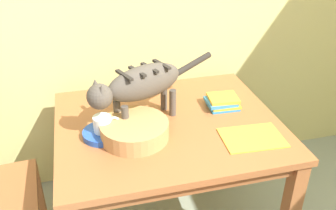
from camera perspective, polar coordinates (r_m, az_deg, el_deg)
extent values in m
cube|color=#A05D32|center=(1.91, 0.00, -3.07)|extent=(1.13, 0.94, 0.03)
cube|color=brown|center=(1.94, 0.00, -4.38)|extent=(1.05, 0.86, 0.07)
cube|color=#A05D32|center=(2.42, -14.50, -6.68)|extent=(0.07, 0.07, 0.69)
cube|color=#A05D32|center=(2.59, 8.76, -3.46)|extent=(0.07, 0.07, 0.69)
ellipsoid|color=#50483D|center=(1.81, -3.59, 3.57)|extent=(0.43, 0.28, 0.17)
cube|color=#2C2722|center=(1.84, -0.99, 6.27)|extent=(0.07, 0.13, 0.01)
cube|color=#2C2722|center=(1.80, -2.84, 5.73)|extent=(0.07, 0.13, 0.01)
cube|color=#2C2722|center=(1.77, -4.76, 5.16)|extent=(0.07, 0.13, 0.01)
cube|color=#2C2722|center=(1.73, -6.75, 4.57)|extent=(0.07, 0.13, 0.01)
cylinder|color=#50483D|center=(1.79, -6.57, -2.27)|extent=(0.04, 0.04, 0.15)
cylinder|color=#50483D|center=(1.85, -7.80, -1.25)|extent=(0.04, 0.04, 0.15)
cylinder|color=#50483D|center=(1.93, 0.72, 0.36)|extent=(0.04, 0.04, 0.15)
cylinder|color=#50483D|center=(1.98, -0.63, 1.24)|extent=(0.04, 0.04, 0.15)
sphere|color=#50483D|center=(1.71, -10.47, 1.28)|extent=(0.12, 0.12, 0.12)
cone|color=#50483D|center=(1.66, -10.10, 2.40)|extent=(0.04, 0.04, 0.05)
cone|color=#50483D|center=(1.72, -11.12, 3.20)|extent=(0.04, 0.04, 0.05)
cylinder|color=#2C2722|center=(1.97, 3.90, 6.32)|extent=(0.23, 0.12, 0.08)
cylinder|color=blue|center=(1.81, -9.90, -4.32)|extent=(0.20, 0.20, 0.03)
cylinder|color=white|center=(1.78, -10.04, -2.88)|extent=(0.09, 0.09, 0.08)
torus|color=white|center=(1.79, -8.27, -2.55)|extent=(0.06, 0.01, 0.06)
cube|color=#F8B035|center=(1.82, 12.81, -4.92)|extent=(0.30, 0.23, 0.01)
cube|color=#2E89C9|center=(2.05, 8.42, -0.14)|extent=(0.16, 0.14, 0.01)
cube|color=gold|center=(2.05, 8.60, 0.19)|extent=(0.16, 0.14, 0.01)
cube|color=#3889BD|center=(2.04, 8.11, 0.55)|extent=(0.16, 0.13, 0.02)
cube|color=yellow|center=(2.04, 8.47, 1.06)|extent=(0.17, 0.15, 0.02)
cylinder|color=tan|center=(1.77, -5.16, -3.87)|extent=(0.33, 0.33, 0.09)
cylinder|color=brown|center=(1.76, -5.17, -3.76)|extent=(0.27, 0.27, 0.07)
cube|color=#995A31|center=(2.38, -19.22, -12.77)|extent=(0.04, 0.04, 0.40)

